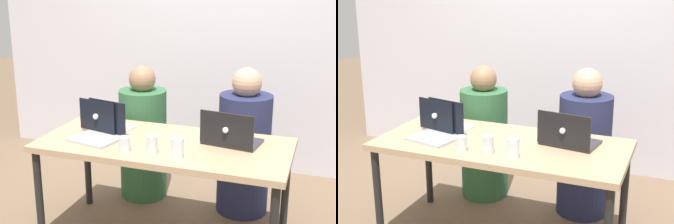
{
  "view_description": "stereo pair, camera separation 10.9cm",
  "coord_description": "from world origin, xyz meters",
  "views": [
    {
      "loc": [
        0.97,
        -2.63,
        1.71
      ],
      "look_at": [
        0.0,
        0.07,
        0.89
      ],
      "focal_mm": 50.0,
      "sensor_mm": 36.0,
      "label": 1
    },
    {
      "loc": [
        1.07,
        -2.59,
        1.71
      ],
      "look_at": [
        0.0,
        0.07,
        0.89
      ],
      "focal_mm": 50.0,
      "sensor_mm": 36.0,
      "label": 2
    }
  ],
  "objects": [
    {
      "name": "back_wall",
      "position": [
        0.0,
        1.51,
        1.25
      ],
      "size": [
        4.5,
        0.1,
        2.51
      ],
      "primitive_type": "cube",
      "color": "silver",
      "rests_on": "ground"
    },
    {
      "name": "desk",
      "position": [
        0.0,
        0.0,
        0.64
      ],
      "size": [
        1.59,
        0.74,
        0.71
      ],
      "color": "tan",
      "rests_on": "ground"
    },
    {
      "name": "person_on_left",
      "position": [
        -0.4,
        0.62,
        0.47
      ],
      "size": [
        0.42,
        0.42,
        1.07
      ],
      "rotation": [
        0.0,
        0.0,
        3.27
      ],
      "color": "#31653C",
      "rests_on": "ground"
    },
    {
      "name": "person_on_right",
      "position": [
        0.4,
        0.62,
        0.49
      ],
      "size": [
        0.43,
        0.43,
        1.1
      ],
      "rotation": [
        0.0,
        0.0,
        3.0
      ],
      "color": "#24294D",
      "rests_on": "ground"
    },
    {
      "name": "laptop_back_right",
      "position": [
        0.41,
        0.1,
        0.75
      ],
      "size": [
        0.38,
        0.29,
        0.23
      ],
      "rotation": [
        0.0,
        0.0,
        3.0
      ],
      "color": "#39333D",
      "rests_on": "desk"
    },
    {
      "name": "laptop_back_left",
      "position": [
        -0.46,
        0.08,
        0.76
      ],
      "size": [
        0.34,
        0.3,
        0.23
      ],
      "rotation": [
        0.0,
        0.0,
        2.91
      ],
      "color": "silver",
      "rests_on": "desk"
    },
    {
      "name": "laptop_front_left",
      "position": [
        -0.42,
        -0.07,
        0.76
      ],
      "size": [
        0.34,
        0.31,
        0.24
      ],
      "rotation": [
        0.0,
        0.0,
        -0.22
      ],
      "color": "#B7B3B8",
      "rests_on": "desk"
    },
    {
      "name": "water_glass_right",
      "position": [
        0.16,
        -0.22,
        0.76
      ],
      "size": [
        0.07,
        0.07,
        0.12
      ],
      "color": "white",
      "rests_on": "desk"
    },
    {
      "name": "water_glass_center",
      "position": [
        -0.0,
        -0.21,
        0.75
      ],
      "size": [
        0.07,
        0.07,
        0.11
      ],
      "color": "silver",
      "rests_on": "desk"
    },
    {
      "name": "water_glass_left",
      "position": [
        -0.17,
        -0.23,
        0.75
      ],
      "size": [
        0.07,
        0.07,
        0.09
      ],
      "color": "silver",
      "rests_on": "desk"
    }
  ]
}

